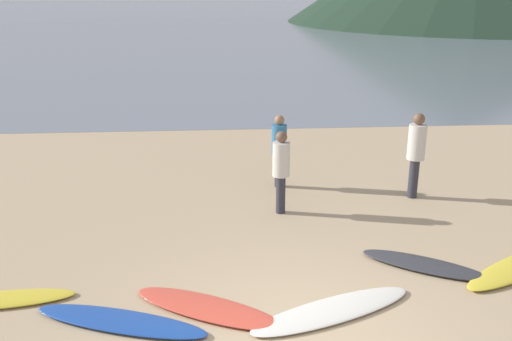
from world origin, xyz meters
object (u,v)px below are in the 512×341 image
(surfboard_3, at_px, (120,321))
(person_0, at_px, (279,145))
(person_2, at_px, (416,149))
(surfboard_6, at_px, (424,265))
(surfboard_4, at_px, (207,308))
(surfboard_5, at_px, (333,310))
(person_3, at_px, (281,166))

(surfboard_3, distance_m, person_0, 5.58)
(surfboard_3, height_order, person_2, person_2)
(person_2, bearing_deg, surfboard_3, 80.75)
(surfboard_3, distance_m, surfboard_6, 4.56)
(surfboard_4, height_order, surfboard_6, surfboard_6)
(surfboard_5, xyz_separation_m, person_0, (-0.19, 4.82, 0.88))
(person_0, height_order, person_3, person_3)
(surfboard_4, relative_size, surfboard_5, 0.90)
(surfboard_4, bearing_deg, person_2, 71.87)
(surfboard_3, relative_size, person_2, 1.37)
(surfboard_4, distance_m, surfboard_6, 3.43)
(person_0, xyz_separation_m, person_2, (2.62, -0.81, 0.11))
(person_2, bearing_deg, surfboard_4, 85.88)
(surfboard_3, bearing_deg, surfboard_4, 30.90)
(person_3, bearing_deg, surfboard_4, 10.28)
(surfboard_5, distance_m, person_2, 4.79)
(surfboard_6, bearing_deg, surfboard_3, -133.25)
(surfboard_5, bearing_deg, surfboard_6, 12.12)
(surfboard_4, xyz_separation_m, person_0, (1.47, 4.64, 0.87))
(surfboard_6, xyz_separation_m, person_0, (-1.84, 3.70, 0.87))
(surfboard_5, height_order, person_3, person_3)
(surfboard_3, height_order, surfboard_6, surfboard_6)
(surfboard_6, bearing_deg, person_3, 162.32)
(surfboard_3, distance_m, surfboard_5, 2.76)
(person_0, bearing_deg, surfboard_5, -105.63)
(surfboard_3, xyz_separation_m, person_3, (2.45, 3.46, 0.89))
(surfboard_4, bearing_deg, surfboard_3, -139.53)
(surfboard_5, bearing_deg, person_3, 73.06)
(surfboard_5, xyz_separation_m, surfboard_6, (1.65, 1.12, 0.01))
(surfboard_6, height_order, person_0, person_0)
(surfboard_5, distance_m, person_3, 3.54)
(person_2, xyz_separation_m, person_3, (-2.74, -0.60, -0.09))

